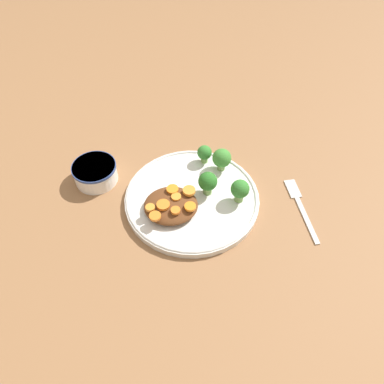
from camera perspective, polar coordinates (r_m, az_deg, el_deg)
ground_plane at (r=0.80m, az=0.00°, el=-1.37°), size 4.00×4.00×0.00m
plate at (r=0.79m, az=0.00°, el=-0.94°), size 0.28×0.28×0.02m
dip_bowl at (r=0.85m, az=-14.55°, el=2.99°), size 0.10×0.10×0.04m
stew_mound at (r=0.76m, az=-3.24°, el=-2.06°), size 0.10×0.11×0.02m
broccoli_floret_0 at (r=0.77m, az=2.42°, el=1.51°), size 0.04×0.04×0.05m
broccoli_floret_1 at (r=0.76m, az=7.32°, el=0.34°), size 0.04×0.04×0.05m
broccoli_floret_2 at (r=0.84m, az=1.91°, el=5.93°), size 0.03×0.03×0.04m
broccoli_floret_3 at (r=0.82m, az=4.56°, el=5.10°), size 0.04×0.04×0.05m
carrot_slice_0 at (r=0.74m, az=-4.41°, el=-1.97°), size 0.03×0.03×0.01m
carrot_slice_1 at (r=0.77m, az=-3.00°, el=0.69°), size 0.02×0.02×0.01m
carrot_slice_2 at (r=0.73m, az=-2.53°, el=-2.83°), size 0.02×0.02×0.01m
carrot_slice_3 at (r=0.72m, az=-5.65°, el=-3.69°), size 0.02×0.02×0.01m
carrot_slice_4 at (r=0.74m, az=-0.28°, el=-2.24°), size 0.02×0.02×0.01m
carrot_slice_5 at (r=0.76m, az=-0.44°, el=0.18°), size 0.03×0.03×0.01m
carrot_slice_6 at (r=0.74m, az=-6.38°, el=-2.40°), size 0.02×0.02×0.01m
carrot_slice_7 at (r=0.75m, az=-2.43°, el=-0.72°), size 0.02×0.02×0.00m
fork at (r=0.82m, az=16.07°, el=-1.64°), size 0.17×0.03×0.01m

